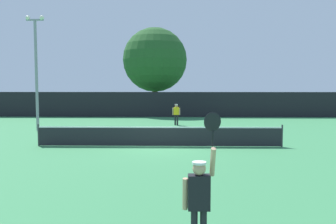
{
  "coord_description": "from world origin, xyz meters",
  "views": [
    {
      "loc": [
        0.76,
        -16.97,
        2.98
      ],
      "look_at": [
        0.35,
        2.96,
        1.44
      ],
      "focal_mm": 38.0,
      "sensor_mm": 36.0,
      "label": 1
    }
  ],
  "objects": [
    {
      "name": "tennis_net",
      "position": [
        0.0,
        0.0,
        0.51
      ],
      "size": [
        11.84,
        0.08,
        1.07
      ],
      "color": "#232328",
      "rests_on": "ground"
    },
    {
      "name": "parked_car_near",
      "position": [
        10.16,
        24.14,
        0.78
      ],
      "size": [
        1.94,
        4.22,
        1.69
      ],
      "rotation": [
        0.0,
        0.0,
        0.01
      ],
      "color": "black",
      "rests_on": "ground"
    },
    {
      "name": "tennis_ball",
      "position": [
        1.5,
        2.63,
        0.03
      ],
      "size": [
        0.07,
        0.07,
        0.07
      ],
      "primitive_type": "sphere",
      "color": "#CCE033",
      "rests_on": "ground"
    },
    {
      "name": "light_pole",
      "position": [
        -8.16,
        5.75,
        4.23
      ],
      "size": [
        1.18,
        0.28,
        7.35
      ],
      "color": "gray",
      "rests_on": "ground"
    },
    {
      "name": "perimeter_fence",
      "position": [
        0.0,
        15.68,
        1.15
      ],
      "size": [
        38.84,
        0.12,
        2.3
      ],
      "primitive_type": "cube",
      "color": "black",
      "rests_on": "ground"
    },
    {
      "name": "ground_plane",
      "position": [
        0.0,
        0.0,
        0.0
      ],
      "size": [
        120.0,
        120.0,
        0.0
      ],
      "primitive_type": "plane",
      "color": "#387F4C"
    },
    {
      "name": "player_serving",
      "position": [
        1.19,
        -10.95,
        1.1
      ],
      "size": [
        0.67,
        0.39,
        2.51
      ],
      "color": "black",
      "rests_on": "ground"
    },
    {
      "name": "large_tree",
      "position": [
        -1.3,
        18.97,
        5.45
      ],
      "size": [
        6.43,
        6.43,
        8.68
      ],
      "color": "brown",
      "rests_on": "ground"
    },
    {
      "name": "player_receiving",
      "position": [
        0.84,
        9.05,
        0.94
      ],
      "size": [
        0.57,
        0.23,
        1.55
      ],
      "rotation": [
        0.0,
        0.0,
        3.14
      ],
      "color": "yellow",
      "rests_on": "ground"
    }
  ]
}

